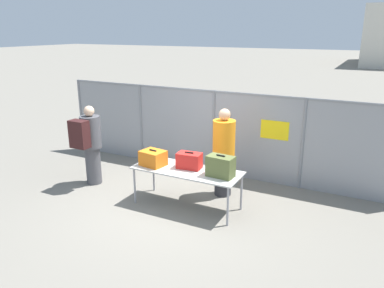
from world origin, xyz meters
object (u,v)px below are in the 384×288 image
suitcase_orange (153,158)px  suitcase_olive (221,166)px  utility_trailer (276,148)px  traveler_hooded (89,142)px  suitcase_red (189,161)px  security_worker_near (224,152)px  inspection_table (187,172)px

suitcase_orange → suitcase_olive: suitcase_olive is taller
suitcase_olive → utility_trailer: size_ratio=0.11×
suitcase_orange → traveler_hooded: (-1.66, 0.10, 0.05)m
suitcase_olive → suitcase_orange: bearing=-177.3°
suitcase_red → utility_trailer: 3.14m
security_worker_near → utility_trailer: (0.48, 2.26, -0.50)m
suitcase_red → traveler_hooded: 2.35m
inspection_table → suitcase_red: 0.22m
suitcase_red → utility_trailer: size_ratio=0.10×
inspection_table → traveler_hooded: 2.36m
suitcase_orange → utility_trailer: (1.56, 3.16, -0.47)m
suitcase_orange → inspection_table: bearing=7.5°
utility_trailer → suitcase_olive: bearing=-93.5°
traveler_hooded → security_worker_near: (2.74, 0.79, -0.02)m
inspection_table → security_worker_near: security_worker_near is taller
inspection_table → security_worker_near: 0.93m
suitcase_olive → traveler_hooded: bearing=179.3°
suitcase_red → security_worker_near: size_ratio=0.26×
suitcase_orange → suitcase_olive: 1.37m
inspection_table → traveler_hooded: bearing=179.7°
inspection_table → suitcase_olive: 0.72m
suitcase_red → suitcase_olive: bearing=-9.5°
inspection_table → suitcase_olive: suitcase_olive is taller
traveler_hooded → suitcase_olive: bearing=-5.0°
inspection_table → suitcase_olive: (0.68, -0.03, 0.24)m
suitcase_red → traveler_hooded: (-2.35, -0.07, 0.05)m
suitcase_olive → traveler_hooded: size_ratio=0.29×
utility_trailer → traveler_hooded: bearing=-136.5°
security_worker_near → inspection_table: bearing=59.0°
inspection_table → suitcase_olive: bearing=-2.1°
inspection_table → suitcase_orange: 0.71m
suitcase_red → utility_trailer: suitcase_red is taller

